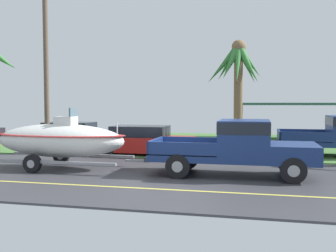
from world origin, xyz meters
name	(u,v)px	position (x,y,z in m)	size (l,w,h in m)	color
ground	(208,149)	(0.00, 8.38, -0.01)	(36.00, 22.00, 0.11)	#38383D
pickup_truck_towing	(243,145)	(2.09, 0.81, 1.05)	(5.70, 2.15, 1.88)	navy
boat_on_trailer	(59,140)	(-4.68, 0.81, 1.07)	(6.31, 2.31, 2.28)	gray
parked_sedan_near	(144,141)	(-2.64, 5.07, 0.67)	(4.54, 1.89, 1.38)	#B21E19
parked_sedan_far	(73,135)	(-7.46, 7.42, 0.67)	(4.69, 1.81, 1.38)	black
carport_awning	(300,104)	(5.17, 13.68, 2.35)	(7.93, 5.46, 2.46)	#4C4238
palm_tree_near_left	(237,72)	(1.61, 6.04, 3.90)	(2.80, 2.55, 5.38)	brown
utility_pole	(46,62)	(-7.28, 4.45, 4.41)	(0.24, 1.80, 8.51)	brown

